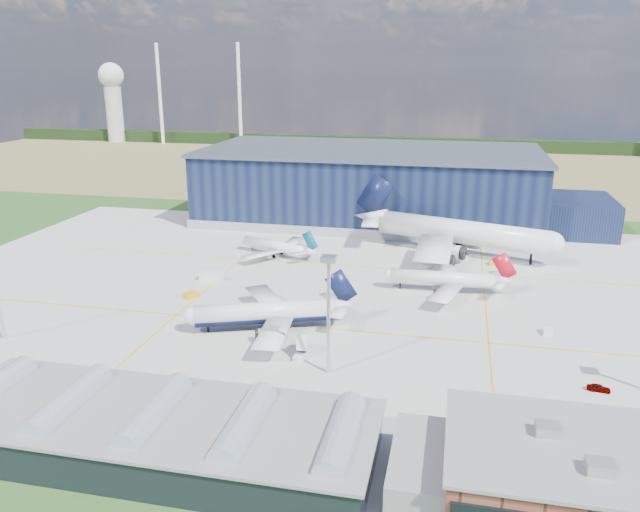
{
  "coord_description": "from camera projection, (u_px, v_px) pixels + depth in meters",
  "views": [
    {
      "loc": [
        31.38,
        -133.45,
        55.55
      ],
      "look_at": [
        -0.84,
        11.65,
        9.79
      ],
      "focal_mm": 35.0,
      "sensor_mm": 36.0,
      "label": 1
    }
  ],
  "objects": [
    {
      "name": "horizon_dressing",
      "position": [
        148.0,
        95.0,
        451.59
      ],
      "size": [
        440.2,
        18.0,
        70.0
      ],
      "color": "white",
      "rests_on": "ground"
    },
    {
      "name": "ground",
      "position": [
        313.0,
        310.0,
        147.36
      ],
      "size": [
        600.0,
        600.0,
        0.0
      ],
      "primitive_type": "plane",
      "color": "#254B1C",
      "rests_on": "ground"
    },
    {
      "name": "gse_tug_a",
      "position": [
        246.0,
        318.0,
        140.83
      ],
      "size": [
        3.62,
        4.29,
        1.53
      ],
      "primitive_type": "cube",
      "rotation": [
        0.0,
        0.0,
        0.45
      ],
      "color": "gold",
      "rests_on": "ground"
    },
    {
      "name": "car_a",
      "position": [
        599.0,
        388.0,
        110.43
      ],
      "size": [
        4.11,
        2.04,
        1.35
      ],
      "primitive_type": "imported",
      "rotation": [
        0.0,
        0.0,
        1.45
      ],
      "color": "#99999E",
      "rests_on": "ground"
    },
    {
      "name": "gse_tug_b",
      "position": [
        190.0,
        295.0,
        154.67
      ],
      "size": [
        3.43,
        3.92,
        1.42
      ],
      "primitive_type": "cube",
      "rotation": [
        0.0,
        0.0,
        -0.46
      ],
      "color": "gold",
      "rests_on": "ground"
    },
    {
      "name": "gse_van_a",
      "position": [
        211.0,
        276.0,
        166.96
      ],
      "size": [
        6.19,
        3.01,
        2.63
      ],
      "primitive_type": "cube",
      "rotation": [
        0.0,
        0.0,
        1.51
      ],
      "color": "silver",
      "rests_on": "ground"
    },
    {
      "name": "car_b",
      "position": [
        604.0,
        455.0,
        91.48
      ],
      "size": [
        4.14,
        2.12,
        1.3
      ],
      "primitive_type": "imported",
      "rotation": [
        0.0,
        0.0,
        1.38
      ],
      "color": "#99999E",
      "rests_on": "ground"
    },
    {
      "name": "glass_concourse",
      "position": [
        177.0,
        433.0,
        91.63
      ],
      "size": [
        78.0,
        23.0,
        8.6
      ],
      "color": "black",
      "rests_on": "ground"
    },
    {
      "name": "apron",
      "position": [
        322.0,
        295.0,
        156.68
      ],
      "size": [
        220.0,
        160.0,
        0.08
      ],
      "color": "#ABAAA5",
      "rests_on": "ground"
    },
    {
      "name": "gse_cart_b",
      "position": [
        463.0,
        257.0,
        185.7
      ],
      "size": [
        3.02,
        3.22,
        1.16
      ],
      "primitive_type": "cube",
      "rotation": [
        0.0,
        0.0,
        0.63
      ],
      "color": "silver",
      "rests_on": "ground"
    },
    {
      "name": "hangar",
      "position": [
        378.0,
        188.0,
        231.81
      ],
      "size": [
        145.0,
        62.0,
        26.1
      ],
      "color": "#0F1633",
      "rests_on": "ground"
    },
    {
      "name": "light_mast_center",
      "position": [
        329.0,
        296.0,
        112.75
      ],
      "size": [
        2.6,
        2.6,
        23.0
      ],
      "color": "silver",
      "rests_on": "ground"
    },
    {
      "name": "airstair",
      "position": [
        302.0,
        347.0,
        124.2
      ],
      "size": [
        2.77,
        5.13,
        3.11
      ],
      "primitive_type": "cube",
      "rotation": [
        0.0,
        0.0,
        0.18
      ],
      "color": "silver",
      "rests_on": "ground"
    },
    {
      "name": "treeline",
      "position": [
        412.0,
        143.0,
        426.08
      ],
      "size": [
        600.0,
        8.0,
        8.0
      ],
      "primitive_type": "cube",
      "color": "black",
      "rests_on": "ground"
    },
    {
      "name": "airliner_red",
      "position": [
        443.0,
        271.0,
        157.46
      ],
      "size": [
        34.46,
        33.74,
        11.04
      ],
      "primitive_type": null,
      "rotation": [
        0.0,
        0.0,
        3.16
      ],
      "color": "white",
      "rests_on": "ground"
    },
    {
      "name": "gse_tug_c",
      "position": [
        493.0,
        263.0,
        180.21
      ],
      "size": [
        2.16,
        3.26,
        1.37
      ],
      "primitive_type": "cube",
      "rotation": [
        0.0,
        0.0,
        0.06
      ],
      "color": "gold",
      "rests_on": "ground"
    },
    {
      "name": "gse_van_c",
      "position": [
        464.0,
        430.0,
        96.85
      ],
      "size": [
        5.48,
        3.41,
        2.45
      ],
      "primitive_type": "cube",
      "rotation": [
        0.0,
        0.0,
        1.37
      ],
      "color": "silver",
      "rests_on": "ground"
    },
    {
      "name": "gse_cart_a",
      "position": [
        547.0,
        331.0,
        133.94
      ],
      "size": [
        2.02,
        2.96,
        1.26
      ],
      "primitive_type": "cube",
      "rotation": [
        0.0,
        0.0,
        0.03
      ],
      "color": "silver",
      "rests_on": "ground"
    },
    {
      "name": "farmland",
      "position": [
        401.0,
        167.0,
        352.62
      ],
      "size": [
        600.0,
        220.0,
        0.01
      ],
      "primitive_type": "cube",
      "color": "#94814F",
      "rests_on": "ground"
    },
    {
      "name": "airliner_navy",
      "position": [
        264.0,
        302.0,
        134.8
      ],
      "size": [
        49.83,
        49.35,
        12.65
      ],
      "primitive_type": null,
      "rotation": [
        0.0,
        0.0,
        3.51
      ],
      "color": "white",
      "rests_on": "ground"
    },
    {
      "name": "airliner_widebody",
      "position": [
        463.0,
        220.0,
        187.29
      ],
      "size": [
        83.39,
        82.45,
        21.74
      ],
      "primitive_type": null,
      "rotation": [
        0.0,
        0.0,
        -0.31
      ],
      "color": "white",
      "rests_on": "ground"
    },
    {
      "name": "ops_building",
      "position": [
        629.0,
        485.0,
        78.57
      ],
      "size": [
        46.0,
        23.0,
        10.9
      ],
      "color": "brown",
      "rests_on": "ground"
    },
    {
      "name": "airliner_regional",
      "position": [
        275.0,
        241.0,
        187.63
      ],
      "size": [
        37.14,
        36.77,
        9.45
      ],
      "primitive_type": null,
      "rotation": [
        0.0,
        0.0,
        2.78
      ],
      "color": "white",
      "rests_on": "ground"
    }
  ]
}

